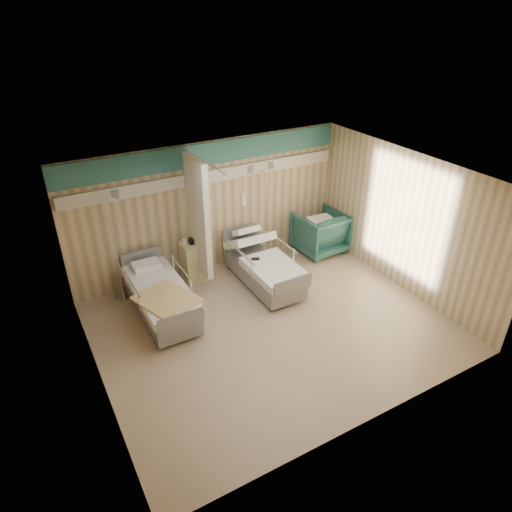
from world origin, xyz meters
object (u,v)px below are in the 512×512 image
(bedside_cabinet, at_px, (195,261))
(iv_stand_right, at_px, (265,241))
(bed_left, at_px, (162,301))
(bed_right, at_px, (264,271))
(iv_stand_left, at_px, (121,278))
(visitor_armchair, at_px, (320,232))

(bedside_cabinet, xyz_separation_m, iv_stand_right, (1.73, 0.03, 0.01))
(bed_left, xyz_separation_m, bedside_cabinet, (1.05, 0.90, 0.11))
(bed_right, relative_size, bed_left, 1.00)
(bed_left, relative_size, iv_stand_left, 1.03)
(bed_right, distance_m, iv_stand_right, 1.10)
(iv_stand_right, distance_m, iv_stand_left, 3.26)
(bed_right, height_order, iv_stand_right, iv_stand_right)
(bed_right, xyz_separation_m, bed_left, (-2.20, 0.00, 0.00))
(bed_right, xyz_separation_m, iv_stand_right, (0.58, 0.93, 0.12))
(bedside_cabinet, relative_size, visitor_armchair, 0.80)
(bed_left, relative_size, bedside_cabinet, 2.54)
(bed_left, distance_m, iv_stand_right, 2.93)
(bedside_cabinet, bearing_deg, visitor_armchair, -5.71)
(visitor_armchair, relative_size, iv_stand_left, 0.51)
(bed_left, distance_m, visitor_armchair, 4.10)
(bedside_cabinet, relative_size, iv_stand_left, 0.41)
(bedside_cabinet, distance_m, iv_stand_left, 1.53)
(bed_right, relative_size, bedside_cabinet, 2.54)
(visitor_armchair, distance_m, iv_stand_right, 1.32)
(bedside_cabinet, xyz_separation_m, iv_stand_left, (-1.53, 0.08, 0.00))
(bed_left, bearing_deg, iv_stand_right, 18.58)
(iv_stand_left, bearing_deg, bed_right, -20.09)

